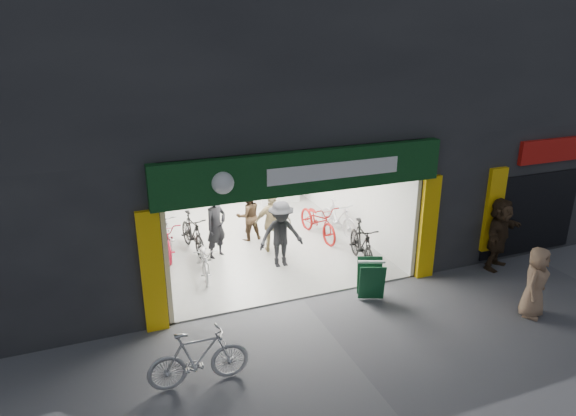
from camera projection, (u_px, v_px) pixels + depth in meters
ground at (302, 299)px, 11.73m from camera, size 60.00×60.00×0.00m
building at (266, 82)px, 14.95m from camera, size 17.00×10.27×8.00m
bike_left_front at (205, 260)px, 12.68m from camera, size 0.81×1.72×0.87m
bike_left_midfront at (193, 233)px, 13.95m from camera, size 0.75×1.90×1.11m
bike_left_midback at (166, 237)px, 13.81m from camera, size 0.74×2.00×1.04m
bike_left_back at (164, 230)px, 14.09m from camera, size 0.64×1.97×1.17m
bike_right_front at (362, 244)px, 13.19m from camera, size 0.93×2.02×1.17m
bike_right_mid at (318, 221)px, 14.90m from camera, size 0.88×2.10×1.08m
bike_right_back at (338, 217)px, 15.22m from camera, size 0.81×1.78×1.03m
parked_bike at (198, 358)px, 8.80m from camera, size 1.79×0.57×1.06m
customer_a at (216, 226)px, 13.52m from camera, size 0.78×0.70×1.79m
customer_b at (248, 216)px, 14.65m from camera, size 0.77×0.62×1.51m
customer_c at (281, 235)px, 12.99m from camera, size 1.17×0.69×1.78m
customer_d at (273, 223)px, 13.85m from camera, size 1.07×0.63×1.71m
pedestrian_near at (536, 282)px, 10.82m from camera, size 0.92×0.82×1.58m
pedestrian_far at (499, 234)px, 12.94m from camera, size 1.80×1.29×1.88m
sandwich_board at (371, 278)px, 11.63m from camera, size 0.76×0.77×0.89m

